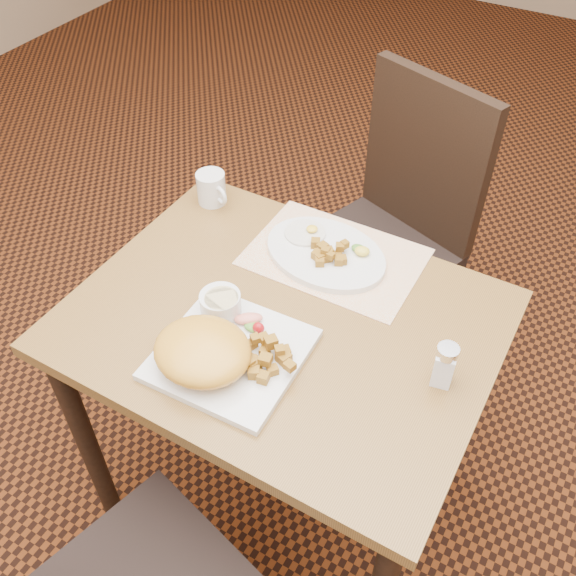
# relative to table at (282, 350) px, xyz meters

# --- Properties ---
(ground) EXTENTS (8.00, 8.00, 0.00)m
(ground) POSITION_rel_table_xyz_m (0.00, 0.00, -0.64)
(ground) COLOR black
(ground) RESTS_ON ground
(table) EXTENTS (0.90, 0.70, 0.75)m
(table) POSITION_rel_table_xyz_m (0.00, 0.00, 0.00)
(table) COLOR brown
(table) RESTS_ON ground
(chair_far) EXTENTS (0.54, 0.54, 0.97)m
(chair_far) POSITION_rel_table_xyz_m (-0.01, 0.67, -0.10)
(chair_far) COLOR black
(chair_far) RESTS_ON ground
(placemat) EXTENTS (0.40, 0.28, 0.00)m
(placemat) POSITION_rel_table_xyz_m (0.01, 0.23, 0.11)
(placemat) COLOR white
(placemat) RESTS_ON table
(plate_square) EXTENTS (0.29, 0.29, 0.02)m
(plate_square) POSITION_rel_table_xyz_m (-0.03, -0.15, 0.12)
(plate_square) COLOR silver
(plate_square) RESTS_ON table
(plate_oval) EXTENTS (0.34, 0.27, 0.02)m
(plate_oval) POSITION_rel_table_xyz_m (-0.01, 0.22, 0.12)
(plate_oval) COLOR silver
(plate_oval) RESTS_ON placemat
(hollandaise_mound) EXTENTS (0.20, 0.18, 0.07)m
(hollandaise_mound) POSITION_rel_table_xyz_m (-0.07, -0.20, 0.16)
(hollandaise_mound) COLOR gold
(hollandaise_mound) RESTS_ON plate_square
(ramekin) EXTENTS (0.09, 0.09, 0.05)m
(ramekin) POSITION_rel_table_xyz_m (-0.11, -0.06, 0.15)
(ramekin) COLOR silver
(ramekin) RESTS_ON plate_square
(garnish_sq) EXTENTS (0.08, 0.06, 0.03)m
(garnish_sq) POSITION_rel_table_xyz_m (-0.04, -0.06, 0.14)
(garnish_sq) COLOR #387223
(garnish_sq) RESTS_ON plate_square
(fried_egg) EXTENTS (0.10, 0.10, 0.02)m
(fried_egg) POSITION_rel_table_xyz_m (-0.08, 0.25, 0.13)
(fried_egg) COLOR white
(fried_egg) RESTS_ON plate_oval
(garnish_ov) EXTENTS (0.06, 0.05, 0.02)m
(garnish_ov) POSITION_rel_table_xyz_m (0.07, 0.25, 0.14)
(garnish_ov) COLOR #387223
(garnish_ov) RESTS_ON plate_oval
(salt_shaker) EXTENTS (0.05, 0.05, 0.10)m
(salt_shaker) POSITION_rel_table_xyz_m (0.36, 0.01, 0.16)
(salt_shaker) COLOR white
(salt_shaker) RESTS_ON table
(coffee_mug) EXTENTS (0.10, 0.07, 0.08)m
(coffee_mug) POSITION_rel_table_xyz_m (-0.37, 0.27, 0.15)
(coffee_mug) COLOR silver
(coffee_mug) RESTS_ON table
(home_fries_sq) EXTENTS (0.13, 0.11, 0.04)m
(home_fries_sq) POSITION_rel_table_xyz_m (0.04, -0.14, 0.14)
(home_fries_sq) COLOR #A6711A
(home_fries_sq) RESTS_ON plate_square
(home_fries_ov) EXTENTS (0.11, 0.09, 0.03)m
(home_fries_ov) POSITION_rel_table_xyz_m (0.00, 0.20, 0.14)
(home_fries_ov) COLOR #A6711A
(home_fries_ov) RESTS_ON plate_oval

